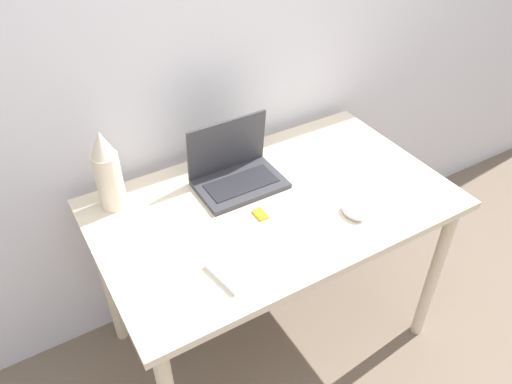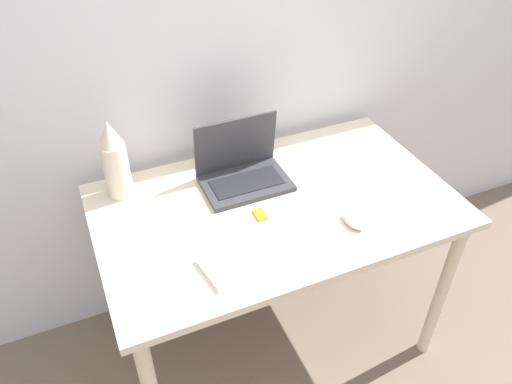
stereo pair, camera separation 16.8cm
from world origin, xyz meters
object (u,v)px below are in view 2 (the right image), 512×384
at_px(mouse, 354,220).
at_px(mp3_player, 260,215).
at_px(vase, 115,160).
at_px(laptop, 242,169).
at_px(keyboard, 268,246).

xyz_separation_m(mouse, mp3_player, (-0.28, 0.16, -0.01)).
relative_size(mouse, mp3_player, 1.73).
bearing_deg(vase, mouse, -34.48).
distance_m(mouse, vase, 0.85).
relative_size(mouse, vase, 0.34).
distance_m(laptop, mp3_player, 0.22).
relative_size(laptop, mouse, 3.07).
xyz_separation_m(laptop, mouse, (0.26, -0.38, -0.04)).
bearing_deg(mouse, laptop, 124.26).
relative_size(keyboard, vase, 1.55).
bearing_deg(laptop, mp3_player, -95.54).
height_order(mouse, vase, vase).
bearing_deg(keyboard, mouse, -1.01).
height_order(laptop, mouse, laptop).
bearing_deg(laptop, keyboard, -99.42).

